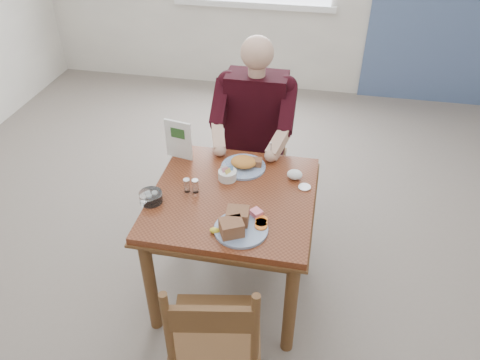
% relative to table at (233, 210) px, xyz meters
% --- Properties ---
extents(floor, '(6.00, 6.00, 0.00)m').
position_rel_table_xyz_m(floor, '(0.00, 0.00, -0.64)').
color(floor, '#72675C').
rests_on(floor, ground).
extents(lemon_wedge, '(0.06, 0.05, 0.03)m').
position_rel_table_xyz_m(lemon_wedge, '(-0.02, -0.32, 0.13)').
color(lemon_wedge, yellow).
rests_on(lemon_wedge, table).
extents(napkin, '(0.10, 0.09, 0.06)m').
position_rel_table_xyz_m(napkin, '(0.32, 0.22, 0.14)').
color(napkin, white).
rests_on(napkin, table).
extents(metal_dish, '(0.09, 0.09, 0.01)m').
position_rel_table_xyz_m(metal_dish, '(0.39, 0.14, 0.12)').
color(metal_dish, silver).
rests_on(metal_dish, table).
extents(table, '(0.92, 0.92, 0.75)m').
position_rel_table_xyz_m(table, '(0.00, 0.00, 0.00)').
color(table, brown).
rests_on(table, ground).
extents(chair_far, '(0.42, 0.42, 0.95)m').
position_rel_table_xyz_m(chair_far, '(0.00, 0.80, -0.16)').
color(chair_far, brown).
rests_on(chair_far, ground).
extents(chair_near, '(0.49, 0.49, 0.95)m').
position_rel_table_xyz_m(chair_near, '(0.07, -0.74, -0.16)').
color(chair_near, brown).
rests_on(chair_near, ground).
extents(diner, '(0.53, 0.56, 1.39)m').
position_rel_table_xyz_m(diner, '(0.00, 0.71, 0.17)').
color(diner, gray).
rests_on(diner, chair_far).
extents(near_plate, '(0.35, 0.35, 0.09)m').
position_rel_table_xyz_m(near_plate, '(0.09, -0.27, 0.15)').
color(near_plate, white).
rests_on(near_plate, table).
extents(far_plate, '(0.28, 0.28, 0.07)m').
position_rel_table_xyz_m(far_plate, '(0.01, 0.27, 0.14)').
color(far_plate, white).
rests_on(far_plate, table).
extents(caddy, '(0.14, 0.14, 0.08)m').
position_rel_table_xyz_m(caddy, '(-0.06, 0.14, 0.14)').
color(caddy, white).
rests_on(caddy, table).
extents(shakers, '(0.09, 0.04, 0.08)m').
position_rel_table_xyz_m(shakers, '(-0.23, -0.02, 0.15)').
color(shakers, white).
rests_on(shakers, table).
extents(creamer, '(0.13, 0.13, 0.06)m').
position_rel_table_xyz_m(creamer, '(-0.43, -0.14, 0.14)').
color(creamer, white).
rests_on(creamer, table).
extents(menu, '(0.17, 0.05, 0.25)m').
position_rel_table_xyz_m(menu, '(-0.40, 0.30, 0.24)').
color(menu, white).
rests_on(menu, table).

